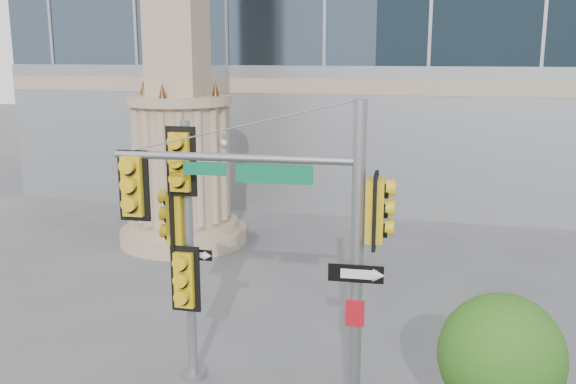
# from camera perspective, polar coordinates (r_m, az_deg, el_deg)

# --- Properties ---
(monument) EXTENTS (4.40, 4.40, 16.60)m
(monument) POSITION_cam_1_polar(r_m,az_deg,el_deg) (22.03, -9.70, 9.53)
(monument) COLOR tan
(monument) RESTS_ON ground
(main_signal_pole) EXTENTS (4.54, 0.63, 5.84)m
(main_signal_pole) POSITION_cam_1_polar(r_m,az_deg,el_deg) (10.51, 0.44, -3.83)
(main_signal_pole) COLOR slate
(main_signal_pole) RESTS_ON ground
(secondary_signal_pole) EXTENTS (0.90, 0.67, 5.27)m
(secondary_signal_pole) POSITION_cam_1_polar(r_m,az_deg,el_deg) (12.62, -9.27, -3.66)
(secondary_signal_pole) COLOR slate
(secondary_signal_pole) RESTS_ON ground
(street_tree) EXTENTS (1.94, 1.89, 3.02)m
(street_tree) POSITION_cam_1_polar(r_m,az_deg,el_deg) (10.50, 18.57, -14.05)
(street_tree) COLOR tan
(street_tree) RESTS_ON ground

